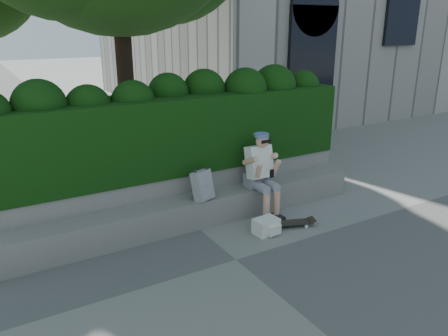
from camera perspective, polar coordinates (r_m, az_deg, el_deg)
ground at (r=5.99m, az=1.58°, el=-11.89°), size 80.00×80.00×0.00m
bench_ledge at (r=6.86m, az=-3.96°, el=-5.73°), size 6.00×0.45×0.45m
planter_wall at (r=7.20m, az=-5.68°, el=-3.30°), size 6.00×0.50×0.75m
hedge at (r=7.11m, az=-6.70°, el=4.62°), size 6.00×1.00×1.20m
person at (r=7.07m, az=4.87°, el=-0.43°), size 0.40×0.76×1.38m
skateboard at (r=6.92m, az=8.41°, el=-7.12°), size 0.77×0.44×0.08m
backpack_plaid at (r=6.66m, az=-2.83°, el=-2.29°), size 0.35×0.26×0.45m
backpack_ground at (r=6.66m, az=5.51°, el=-7.56°), size 0.39×0.29×0.24m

